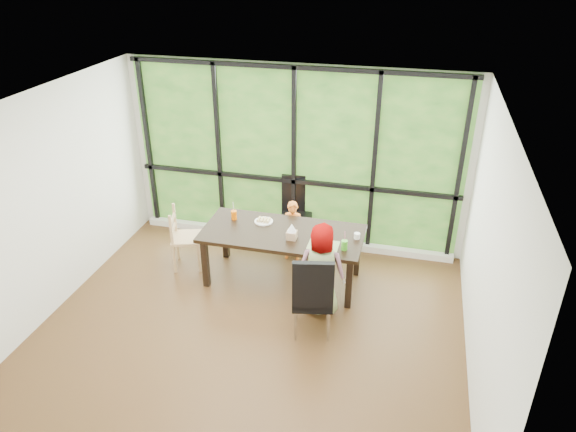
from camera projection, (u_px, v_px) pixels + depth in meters
The scene contains 23 objects.
ground at pixel (251, 328), 6.38m from camera, with size 5.00×5.00×0.00m, color black.
back_wall at pixel (295, 157), 7.68m from camera, with size 5.00×5.00×0.00m, color silver.
foliage_backdrop at pixel (294, 158), 7.66m from camera, with size 4.80×0.02×2.65m, color #244C1B.
window_mullions at pixel (294, 159), 7.63m from camera, with size 4.80×0.06×2.65m, color black, non-canonical shape.
window_sill at pixel (293, 238), 8.20m from camera, with size 4.80×0.12×0.10m, color silver.
dining_table at pixel (283, 256), 7.12m from camera, with size 2.11×0.97×0.75m, color black.
chair_window_leather at pixel (297, 214), 7.87m from camera, with size 0.46×0.46×1.08m, color black.
chair_interior_leather at pixel (312, 293), 6.10m from camera, with size 0.46×0.46×1.08m, color black.
chair_end_beech at pixel (187, 238), 7.41m from camera, with size 0.42×0.40×0.90m, color tan.
child_toddler at pixel (293, 231), 7.58m from camera, with size 0.33×0.22×0.90m, color orange.
child_older at pixel (321, 270), 6.41m from camera, with size 0.59×0.39×1.21m, color gray.
placemat at pixel (323, 245), 6.64m from camera, with size 0.38×0.28×0.01m, color tan.
plate_far at pixel (264, 221), 7.19m from camera, with size 0.25×0.25×0.02m, color white.
plate_near at pixel (323, 245), 6.63m from camera, with size 0.26×0.26×0.02m, color white.
orange_cup at pixel (234, 215), 7.24m from camera, with size 0.08×0.08×0.12m, color #EC6303.
green_cup at pixel (344, 245), 6.53m from camera, with size 0.08×0.08×0.12m, color green.
white_mug at pixel (357, 236), 6.78m from camera, with size 0.08×0.08×0.08m, color white.
tissue_box at pixel (292, 235), 6.77m from camera, with size 0.13×0.13×0.11m, color tan.
crepe_rolls_far at pixel (264, 220), 7.18m from camera, with size 0.20×0.12×0.04m, color tan, non-canonical shape.
crepe_rolls_near at pixel (323, 244), 6.61m from camera, with size 0.10×0.12×0.04m, color tan, non-canonical shape.
straw_white at pixel (234, 208), 7.19m from camera, with size 0.01×0.01×0.20m, color white.
straw_pink at pixel (345, 238), 6.48m from camera, with size 0.01×0.01×0.20m, color pink.
tissue at pixel (292, 228), 6.72m from camera, with size 0.12×0.12×0.11m, color white.
Camera 1 is at (1.67, -4.76, 4.16)m, focal length 33.04 mm.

